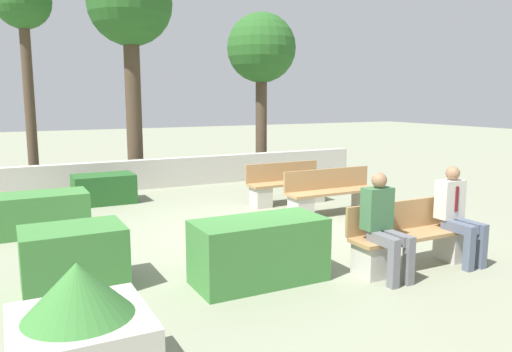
{
  "coord_description": "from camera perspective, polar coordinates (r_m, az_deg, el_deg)",
  "views": [
    {
      "loc": [
        -3.63,
        -7.28,
        2.28
      ],
      "look_at": [
        0.37,
        0.5,
        0.9
      ],
      "focal_mm": 35.0,
      "sensor_mm": 36.0,
      "label": 1
    }
  ],
  "objects": [
    {
      "name": "hedge_block_mid_right",
      "position": [
        9.22,
        -23.04,
        -3.9
      ],
      "size": [
        1.41,
        0.8,
        0.68
      ],
      "color": "#3D7A38",
      "rests_on": "ground_plane"
    },
    {
      "name": "person_seated_woman",
      "position": [
        6.5,
        14.39,
        -4.98
      ],
      "size": [
        0.38,
        0.63,
        1.34
      ],
      "color": "slate",
      "rests_on": "ground_plane"
    },
    {
      "name": "tree_leftmost",
      "position": [
        13.6,
        -25.08,
        16.71
      ],
      "size": [
        1.32,
        1.32,
        5.21
      ],
      "color": "#473828",
      "rests_on": "ground_plane"
    },
    {
      "name": "bench_left_side",
      "position": [
        10.81,
        3.54,
        -1.4
      ],
      "size": [
        1.78,
        0.48,
        0.88
      ],
      "rotation": [
        0.0,
        0.0,
        0.13
      ],
      "color": "#A37A4C",
      "rests_on": "ground_plane"
    },
    {
      "name": "hedge_block_mid_left",
      "position": [
        11.35,
        -17.0,
        -1.41
      ],
      "size": [
        1.28,
        0.81,
        0.63
      ],
      "color": "#235623",
      "rests_on": "ground_plane"
    },
    {
      "name": "hedge_block_near_left",
      "position": [
        6.39,
        -20.1,
        -8.86
      ],
      "size": [
        1.17,
        0.83,
        0.77
      ],
      "color": "#3D7A38",
      "rests_on": "ground_plane"
    },
    {
      "name": "tree_center_left",
      "position": [
        13.84,
        -14.21,
        17.97
      ],
      "size": [
        2.17,
        2.17,
        5.76
      ],
      "color": "#473828",
      "rests_on": "ground_plane"
    },
    {
      "name": "bench_front",
      "position": [
        7.14,
        17.43,
        -7.19
      ],
      "size": [
        1.93,
        0.49,
        0.88
      ],
      "color": "#A37A4C",
      "rests_on": "ground_plane"
    },
    {
      "name": "tree_center_right",
      "position": [
        15.41,
        0.62,
        14.12
      ],
      "size": [
        2.07,
        2.07,
        4.79
      ],
      "color": "#473828",
      "rests_on": "ground_plane"
    },
    {
      "name": "hedge_block_near_right",
      "position": [
        6.25,
        0.35,
        -8.54
      ],
      "size": [
        1.64,
        0.77,
        0.8
      ],
      "color": "#3D7A38",
      "rests_on": "ground_plane"
    },
    {
      "name": "ground_plane",
      "position": [
        8.45,
        -0.71,
        -6.69
      ],
      "size": [
        60.0,
        60.0,
        0.0
      ],
      "primitive_type": "plane",
      "color": "gray"
    },
    {
      "name": "perimeter_wall",
      "position": [
        13.01,
        -10.72,
        0.35
      ],
      "size": [
        11.52,
        0.3,
        0.74
      ],
      "color": "#B7B2A8",
      "rests_on": "ground_plane"
    },
    {
      "name": "person_seated_man",
      "position": [
        7.42,
        22.0,
        -3.66
      ],
      "size": [
        0.38,
        0.63,
        1.34
      ],
      "color": "#515B70",
      "rests_on": "ground_plane"
    },
    {
      "name": "planter_corner_left",
      "position": [
        4.19,
        -19.42,
        -16.92
      ],
      "size": [
        1.02,
        1.02,
        1.07
      ],
      "color": "#B7B2A8",
      "rests_on": "ground_plane"
    },
    {
      "name": "bench_right_side",
      "position": [
        9.94,
        8.76,
        -2.36
      ],
      "size": [
        1.99,
        0.48,
        0.88
      ],
      "rotation": [
        0.0,
        0.0,
        0.15
      ],
      "color": "#A37A4C",
      "rests_on": "ground_plane"
    }
  ]
}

